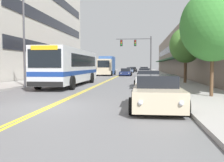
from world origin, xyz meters
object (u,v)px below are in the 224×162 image
object	(u,v)px
car_black_moving_second	(133,69)
fire_hydrant	(167,80)
car_red_parked_left_far	(80,74)
street_tree_right_near	(213,26)
street_tree_right_mid	(186,45)
box_truck	(107,66)
car_charcoal_parked_right_far	(144,73)
street_lamp_left_near	(28,25)
car_champagne_parked_right_foreground	(157,93)
car_beige_parked_right_mid	(144,71)
car_silver_parked_left_near	(91,72)
traffic_signal_mast	(139,48)
city_bus	(71,65)
car_slate_blue_moving_third	(130,70)
car_white_parked_right_end	(148,79)
car_navy_moving_lead	(126,72)

from	to	relation	value
car_black_moving_second	fire_hydrant	distance (m)	48.66
fire_hydrant	car_red_parked_left_far	bearing A→B (deg)	131.54
street_tree_right_near	street_tree_right_mid	bearing A→B (deg)	87.63
box_truck	fire_hydrant	bearing A→B (deg)	-69.81
car_charcoal_parked_right_far	street_tree_right_near	bearing A→B (deg)	-82.25
street_lamp_left_near	street_tree_right_mid	bearing A→B (deg)	21.66
street_tree_right_mid	fire_hydrant	size ratio (longest dim) A/B	6.77
car_champagne_parked_right_foreground	car_beige_parked_right_mid	xyz separation A→B (m)	(-0.04, 43.24, 0.04)
street_lamp_left_near	street_tree_right_mid	distance (m)	13.84
car_silver_parked_left_near	traffic_signal_mast	world-z (taller)	traffic_signal_mast
city_bus	street_lamp_left_near	size ratio (longest dim) A/B	1.43
car_slate_blue_moving_third	fire_hydrant	world-z (taller)	car_slate_blue_moving_third
car_charcoal_parked_right_far	street_lamp_left_near	distance (m)	20.73
car_silver_parked_left_near	box_truck	size ratio (longest dim) A/B	0.59
car_white_parked_right_end	street_lamp_left_near	distance (m)	10.34
car_champagne_parked_right_foreground	street_tree_right_mid	distance (m)	14.52
car_navy_moving_lead	car_black_moving_second	size ratio (longest dim) A/B	0.98
city_bus	street_tree_right_near	size ratio (longest dim) A/B	2.14
car_navy_moving_lead	street_tree_right_near	world-z (taller)	street_tree_right_near
car_black_moving_second	car_slate_blue_moving_third	bearing A→B (deg)	-93.11
car_champagne_parked_right_foreground	box_truck	bearing A→B (deg)	101.27
car_silver_parked_left_near	car_slate_blue_moving_third	size ratio (longest dim) A/B	1.00
car_charcoal_parked_right_far	traffic_signal_mast	bearing A→B (deg)	153.66
car_white_parked_right_end	fire_hydrant	xyz separation A→B (m)	(1.58, 1.16, -0.11)
box_truck	street_tree_right_near	xyz separation A→B (m)	(9.73, -30.37, 2.05)
car_champagne_parked_right_foreground	car_beige_parked_right_mid	distance (m)	43.24
car_red_parked_left_far	car_black_moving_second	world-z (taller)	car_black_moving_second
car_charcoal_parked_right_far	box_truck	world-z (taller)	box_truck
car_navy_moving_lead	car_slate_blue_moving_third	xyz separation A→B (m)	(-0.15, 19.12, 0.02)
car_black_moving_second	traffic_signal_mast	bearing A→B (deg)	-86.67
car_charcoal_parked_right_far	traffic_signal_mast	distance (m)	3.77
car_champagne_parked_right_foreground	street_tree_right_near	bearing A→B (deg)	48.37
box_truck	fire_hydrant	world-z (taller)	box_truck
car_white_parked_right_end	car_navy_moving_lead	bearing A→B (deg)	98.16
car_champagne_parked_right_foreground	car_black_moving_second	world-z (taller)	car_black_moving_second
car_slate_blue_moving_third	traffic_signal_mast	world-z (taller)	traffic_signal_mast
car_champagne_parked_right_foreground	car_black_moving_second	bearing A→B (deg)	92.81
car_slate_blue_moving_third	fire_hydrant	xyz separation A→B (m)	(4.90, -40.08, -0.09)
car_white_parked_right_end	street_tree_right_near	xyz separation A→B (m)	(3.07, -6.82, 3.13)
box_truck	street_lamp_left_near	bearing A→B (deg)	-96.03
street_tree_right_mid	car_silver_parked_left_near	bearing A→B (deg)	127.49
city_bus	car_champagne_parked_right_foreground	xyz separation A→B (m)	(6.78, -11.31, -1.11)
car_silver_parked_left_near	traffic_signal_mast	xyz separation A→B (m)	(7.67, -2.42, 3.63)
city_bus	street_lamp_left_near	distance (m)	4.83
car_champagne_parked_right_foreground	city_bus	bearing A→B (deg)	120.95
car_champagne_parked_right_foreground	street_tree_right_mid	world-z (taller)	street_tree_right_mid
car_charcoal_parked_right_far	street_tree_right_mid	bearing A→B (deg)	-74.46
city_bus	car_red_parked_left_far	bearing A→B (deg)	100.04
street_lamp_left_near	car_white_parked_right_end	bearing A→B (deg)	9.22
car_white_parked_right_end	car_red_parked_left_far	bearing A→B (deg)	124.37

